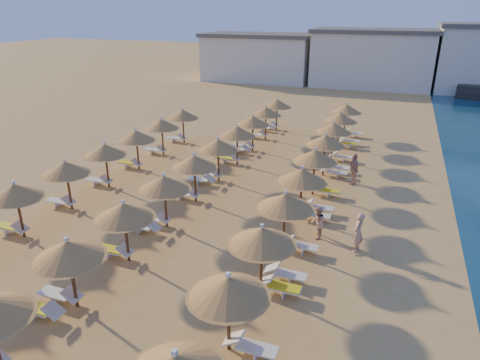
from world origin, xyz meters
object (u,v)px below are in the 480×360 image
at_px(parasol_row_west, 180,172).
at_px(beachgoer_a, 358,232).
at_px(beachgoer_b, 317,223).
at_px(beachgoer_c, 354,169).
at_px(parasol_row_east, 294,188).

bearing_deg(parasol_row_west, beachgoer_a, -4.04).
relative_size(beachgoer_a, beachgoer_b, 1.15).
distance_m(beachgoer_b, beachgoer_c, 7.26).
bearing_deg(parasol_row_east, beachgoer_c, 74.99).
xyz_separation_m(beachgoer_b, beachgoer_c, (0.73, 7.23, 0.17)).
relative_size(parasol_row_east, beachgoer_c, 19.81).
height_order(parasol_row_east, beachgoer_c, parasol_row_east).
bearing_deg(parasol_row_east, beachgoer_b, -4.93).
height_order(parasol_row_east, beachgoer_a, parasol_row_east).
distance_m(parasol_row_east, parasol_row_west, 5.76).
xyz_separation_m(parasol_row_east, beachgoer_b, (1.18, -0.10, -1.47)).
relative_size(parasol_row_west, beachgoer_b, 24.24).
bearing_deg(beachgoer_b, parasol_row_east, -99.59).
height_order(parasol_row_east, beachgoer_b, parasol_row_east).
xyz_separation_m(parasol_row_west, beachgoer_a, (8.76, -0.62, -1.35)).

